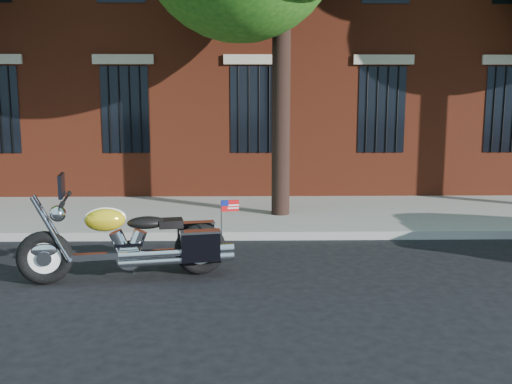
{
  "coord_description": "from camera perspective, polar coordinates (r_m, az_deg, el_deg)",
  "views": [
    {
      "loc": [
        -0.2,
        -8.39,
        2.42
      ],
      "look_at": [
        -0.03,
        0.8,
        0.94
      ],
      "focal_mm": 40.0,
      "sensor_mm": 36.0,
      "label": 1
    }
  ],
  "objects": [
    {
      "name": "curb",
      "position": [
        10.04,
        0.12,
        -4.34
      ],
      "size": [
        40.0,
        0.16,
        0.15
      ],
      "primitive_type": "cube",
      "color": "gray",
      "rests_on": "ground"
    },
    {
      "name": "ground",
      "position": [
        8.73,
        0.31,
        -6.93
      ],
      "size": [
        120.0,
        120.0,
        0.0
      ],
      "primitive_type": "plane",
      "color": "black",
      "rests_on": "ground"
    },
    {
      "name": "sidewalk",
      "position": [
        11.88,
        -0.07,
        -2.23
      ],
      "size": [
        40.0,
        3.6,
        0.15
      ],
      "primitive_type": "cube",
      "color": "gray",
      "rests_on": "ground"
    },
    {
      "name": "motorcycle",
      "position": [
        7.93,
        -11.96,
        -5.08
      ],
      "size": [
        2.93,
        1.17,
        1.47
      ],
      "rotation": [
        0.0,
        0.0,
        0.2
      ],
      "color": "black",
      "rests_on": "ground"
    }
  ]
}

